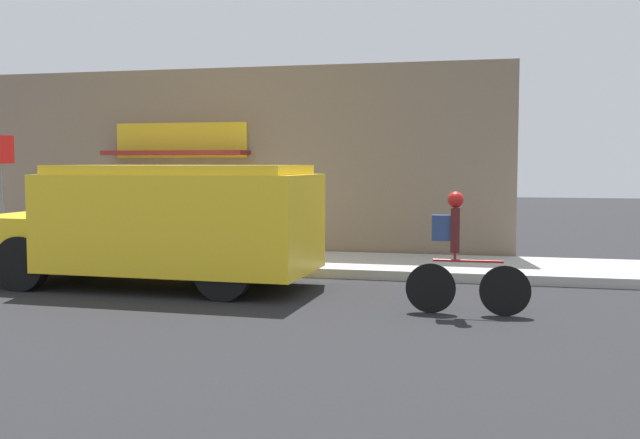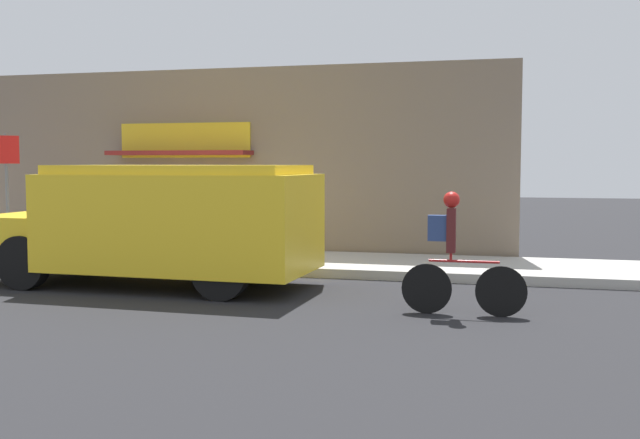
% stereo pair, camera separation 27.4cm
% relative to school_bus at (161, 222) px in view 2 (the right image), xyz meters
% --- Properties ---
extents(ground_plane, '(70.00, 70.00, 0.00)m').
position_rel_school_bus_xyz_m(ground_plane, '(-0.63, 1.59, -1.11)').
color(ground_plane, '#232326').
extents(sidewalk, '(28.00, 2.71, 0.18)m').
position_rel_school_bus_xyz_m(sidewalk, '(-0.63, 2.95, -1.02)').
color(sidewalk, '#ADAAA3').
rests_on(sidewalk, ground_plane).
extents(storefront, '(13.15, 0.88, 4.26)m').
position_rel_school_bus_xyz_m(storefront, '(-0.66, 4.46, 1.04)').
color(storefront, '#756656').
rests_on(storefront, ground_plane).
extents(school_bus, '(5.84, 2.73, 2.08)m').
position_rel_school_bus_xyz_m(school_bus, '(0.00, 0.00, 0.00)').
color(school_bus, yellow).
rests_on(school_bus, ground_plane).
extents(cyclist, '(1.73, 0.23, 1.72)m').
position_rel_school_bus_xyz_m(cyclist, '(5.05, -1.16, -0.27)').
color(cyclist, black).
rests_on(cyclist, ground_plane).
extents(stop_sign_post, '(0.45, 0.45, 2.58)m').
position_rel_school_bus_xyz_m(stop_sign_post, '(-4.78, 2.28, 0.79)').
color(stop_sign_post, slate).
rests_on(stop_sign_post, sidewalk).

